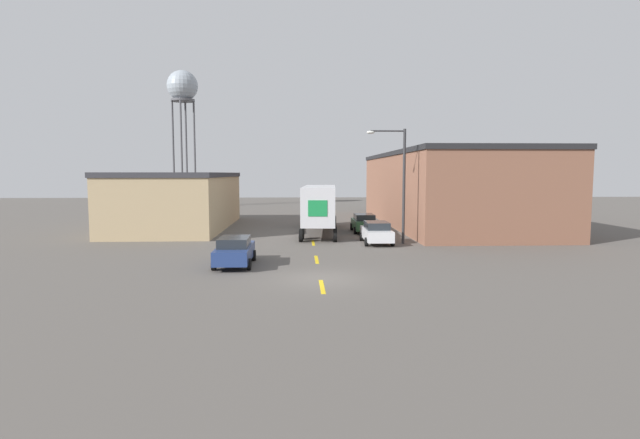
# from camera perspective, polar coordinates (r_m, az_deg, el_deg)

# --- Properties ---
(ground_plane) EXTENTS (160.00, 160.00, 0.00)m
(ground_plane) POSITION_cam_1_polar(r_m,az_deg,el_deg) (23.78, 0.05, -6.80)
(ground_plane) COLOR #56514C
(road_centerline) EXTENTS (0.20, 16.63, 0.01)m
(road_centerline) POSITION_cam_1_polar(r_m,az_deg,el_deg) (28.98, -0.40, -4.60)
(road_centerline) COLOR gold
(road_centerline) RESTS_ON ground_plane
(warehouse_left) EXTENTS (8.86, 18.95, 5.05)m
(warehouse_left) POSITION_cam_1_polar(r_m,az_deg,el_deg) (47.37, -15.76, 2.14)
(warehouse_left) COLOR tan
(warehouse_left) RESTS_ON ground_plane
(warehouse_right) EXTENTS (11.82, 30.09, 7.02)m
(warehouse_right) POSITION_cam_1_polar(r_m,az_deg,el_deg) (50.59, 14.17, 3.47)
(warehouse_right) COLOR brown
(warehouse_right) RESTS_ON ground_plane
(semi_truck) EXTENTS (3.57, 13.07, 3.95)m
(semi_truck) POSITION_cam_1_polar(r_m,az_deg,el_deg) (41.66, 0.00, 1.67)
(semi_truck) COLOR black
(semi_truck) RESTS_ON ground_plane
(parked_car_right_far) EXTENTS (2.01, 4.54, 1.56)m
(parked_car_right_far) POSITION_cam_1_polar(r_m,az_deg,el_deg) (42.45, 5.06, -0.37)
(parked_car_right_far) COLOR #2D5B38
(parked_car_right_far) RESTS_ON ground_plane
(parked_car_right_mid) EXTENTS (2.01, 4.54, 1.56)m
(parked_car_right_mid) POSITION_cam_1_polar(r_m,az_deg,el_deg) (35.75, 6.47, -1.45)
(parked_car_right_mid) COLOR silver
(parked_car_right_mid) RESTS_ON ground_plane
(parked_car_left_near) EXTENTS (2.01, 4.54, 1.56)m
(parked_car_left_near) POSITION_cam_1_polar(r_m,az_deg,el_deg) (27.46, -9.73, -3.53)
(parked_car_left_near) COLOR navy
(parked_car_left_near) RESTS_ON ground_plane
(water_tower) EXTENTS (4.46, 4.46, 19.94)m
(water_tower) POSITION_cam_1_polar(r_m,az_deg,el_deg) (77.83, -15.44, 14.10)
(water_tower) COLOR #47474C
(water_tower) RESTS_ON ground_plane
(street_lamp) EXTENTS (2.78, 0.32, 8.08)m
(street_lamp) POSITION_cam_1_polar(r_m,az_deg,el_deg) (35.62, 9.06, 4.79)
(street_lamp) COLOR #2D2D30
(street_lamp) RESTS_ON ground_plane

